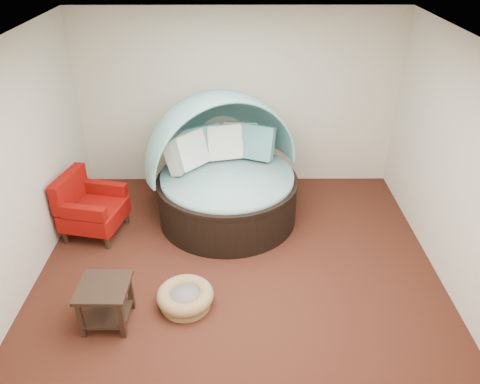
{
  "coord_description": "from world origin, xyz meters",
  "views": [
    {
      "loc": [
        -0.0,
        -4.52,
        3.87
      ],
      "look_at": [
        0.02,
        0.6,
        0.85
      ],
      "focal_mm": 35.0,
      "sensor_mm": 36.0,
      "label": 1
    }
  ],
  "objects_px": {
    "pet_basket": "(185,297)",
    "side_table": "(105,299)",
    "red_armchair": "(89,207)",
    "canopy_daybed": "(224,163)"
  },
  "relations": [
    {
      "from": "red_armchair",
      "to": "canopy_daybed",
      "type": "bearing_deg",
      "value": 26.21
    },
    {
      "from": "pet_basket",
      "to": "red_armchair",
      "type": "xyz_separation_m",
      "value": [
        -1.45,
        1.47,
        0.3
      ]
    },
    {
      "from": "red_armchair",
      "to": "side_table",
      "type": "relative_size",
      "value": 1.68
    },
    {
      "from": "canopy_daybed",
      "to": "red_armchair",
      "type": "height_order",
      "value": "canopy_daybed"
    },
    {
      "from": "canopy_daybed",
      "to": "side_table",
      "type": "distance_m",
      "value": 2.56
    },
    {
      "from": "canopy_daybed",
      "to": "red_armchair",
      "type": "relative_size",
      "value": 2.91
    },
    {
      "from": "side_table",
      "to": "red_armchair",
      "type": "bearing_deg",
      "value": 110.03
    },
    {
      "from": "red_armchair",
      "to": "side_table",
      "type": "xyz_separation_m",
      "value": [
        0.63,
        -1.72,
        -0.08
      ]
    },
    {
      "from": "pet_basket",
      "to": "red_armchair",
      "type": "height_order",
      "value": "red_armchair"
    },
    {
      "from": "pet_basket",
      "to": "side_table",
      "type": "distance_m",
      "value": 0.89
    }
  ]
}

